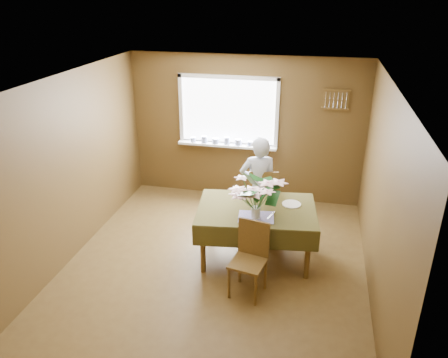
% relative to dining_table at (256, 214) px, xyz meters
% --- Properties ---
extents(floor, '(4.50, 4.50, 0.00)m').
position_rel_dining_table_xyz_m(floor, '(-0.50, -0.32, -0.68)').
color(floor, brown).
rests_on(floor, ground).
extents(ceiling, '(4.50, 4.50, 0.00)m').
position_rel_dining_table_xyz_m(ceiling, '(-0.50, -0.32, 1.82)').
color(ceiling, white).
rests_on(ceiling, wall_back).
extents(wall_back, '(4.00, 0.00, 4.00)m').
position_rel_dining_table_xyz_m(wall_back, '(-0.50, 1.93, 0.57)').
color(wall_back, brown).
rests_on(wall_back, floor).
extents(wall_front, '(4.00, 0.00, 4.00)m').
position_rel_dining_table_xyz_m(wall_front, '(-0.50, -2.57, 0.57)').
color(wall_front, brown).
rests_on(wall_front, floor).
extents(wall_left, '(0.00, 4.50, 4.50)m').
position_rel_dining_table_xyz_m(wall_left, '(-2.50, -0.32, 0.57)').
color(wall_left, brown).
rests_on(wall_left, floor).
extents(wall_right, '(0.00, 4.50, 4.50)m').
position_rel_dining_table_xyz_m(wall_right, '(1.50, -0.32, 0.57)').
color(wall_right, brown).
rests_on(wall_right, floor).
extents(window_assembly, '(1.72, 0.20, 1.22)m').
position_rel_dining_table_xyz_m(window_assembly, '(-0.80, 1.87, 0.67)').
color(window_assembly, white).
rests_on(window_assembly, wall_back).
extents(spoon_rack, '(0.44, 0.05, 0.33)m').
position_rel_dining_table_xyz_m(spoon_rack, '(0.95, 1.90, 1.17)').
color(spoon_rack, brown).
rests_on(spoon_rack, wall_back).
extents(dining_table, '(1.70, 1.26, 0.78)m').
position_rel_dining_table_xyz_m(dining_table, '(0.00, 0.00, 0.00)').
color(dining_table, brown).
rests_on(dining_table, floor).
extents(chair_far, '(0.51, 0.51, 1.02)m').
position_rel_dining_table_xyz_m(chair_far, '(-0.02, 0.80, -0.13)').
color(chair_far, brown).
rests_on(chair_far, floor).
extents(chair_near, '(0.47, 0.47, 0.93)m').
position_rel_dining_table_xyz_m(chair_near, '(0.04, -0.73, -0.16)').
color(chair_near, brown).
rests_on(chair_near, floor).
extents(seated_woman, '(0.64, 0.52, 1.53)m').
position_rel_dining_table_xyz_m(seated_woman, '(-0.09, 0.72, 0.09)').
color(seated_woman, white).
rests_on(seated_woman, floor).
extents(flower_bouquet, '(0.61, 0.61, 0.52)m').
position_rel_dining_table_xyz_m(flower_bouquet, '(0.03, -0.27, 0.43)').
color(flower_bouquet, white).
rests_on(flower_bouquet, dining_table).
extents(side_plate, '(0.32, 0.32, 0.01)m').
position_rel_dining_table_xyz_m(side_plate, '(0.45, 0.21, 0.10)').
color(side_plate, white).
rests_on(side_plate, dining_table).
extents(table_knife, '(0.09, 0.23, 0.00)m').
position_rel_dining_table_xyz_m(table_knife, '(0.21, -0.17, 0.10)').
color(table_knife, silver).
rests_on(table_knife, dining_table).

